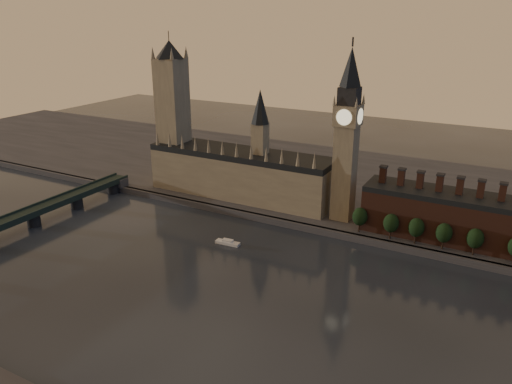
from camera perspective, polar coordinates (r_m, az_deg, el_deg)
ground at (r=229.02m, az=-2.12°, el=-12.88°), size 900.00×900.00×0.00m
north_bank at (r=377.44m, az=11.72°, el=0.63°), size 900.00×182.00×4.00m
palace_of_westminster at (r=340.02m, az=-1.70°, el=2.38°), size 130.00×30.30×74.00m
victoria_tower at (r=361.46m, az=-9.50°, el=9.30°), size 24.00×24.00×108.00m
big_ben at (r=296.88m, az=10.35°, el=6.51°), size 15.00×15.00×107.00m
chimney_block at (r=295.53m, az=22.83°, el=-2.79°), size 110.00×25.00×37.00m
embankment_tree_0 at (r=291.93m, az=11.78°, el=-2.78°), size 8.60×8.60×14.88m
embankment_tree_1 at (r=287.25m, az=15.18°, el=-3.45°), size 8.60×8.60×14.88m
embankment_tree_2 at (r=285.41m, az=17.85°, el=-3.89°), size 8.60×8.60×14.88m
embankment_tree_3 at (r=283.55m, az=20.69°, el=-4.40°), size 8.60×8.60×14.88m
embankment_tree_4 at (r=282.95m, az=23.77°, el=-4.88°), size 8.60×8.60×14.88m
westminster_bridge at (r=323.25m, az=-26.86°, el=-3.49°), size 14.00×200.00×11.55m
river_boat at (r=283.98m, az=-3.25°, el=-5.77°), size 14.42×4.96×2.84m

